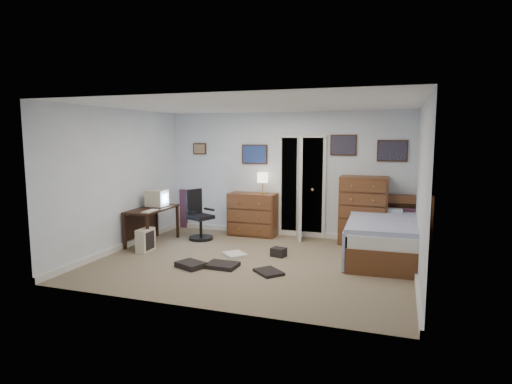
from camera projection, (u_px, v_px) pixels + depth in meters
floor at (253, 262)px, 6.94m from camera, size 5.00×4.00×0.02m
computer_desk at (148, 216)px, 8.09m from camera, size 0.56×1.18×0.68m
crt_monitor at (157, 198)px, 8.16m from camera, size 0.36×0.33×0.32m
keyboard at (150, 211)px, 7.66m from camera, size 0.14×0.36×0.02m
pc_tower at (146, 240)px, 7.53m from camera, size 0.19×0.38×0.41m
office_chair at (199, 220)px, 8.41m from camera, size 0.63×0.63×0.98m
media_stack at (185, 208)px, 9.54m from camera, size 0.17×0.17×0.85m
low_dresser at (253, 214)px, 8.74m from camera, size 0.99×0.50×0.87m
table_lamp at (263, 178)px, 8.58m from camera, size 0.22×0.22×0.42m
doorway at (305, 186)px, 8.83m from camera, size 0.96×1.12×2.05m
tall_dresser at (363, 210)px, 7.99m from camera, size 0.88×0.52×1.28m
headboard_bookcase at (402, 219)px, 7.89m from camera, size 1.05×0.28×0.94m
bed at (383, 237)px, 7.15m from camera, size 1.25×2.24×0.72m
wall_posters at (313, 150)px, 8.38m from camera, size 4.38×0.04×0.60m
floor_clutter at (231, 262)px, 6.77m from camera, size 1.75×1.38×0.15m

